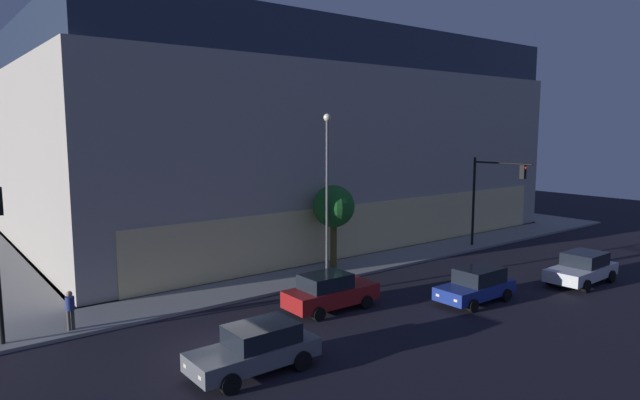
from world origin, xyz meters
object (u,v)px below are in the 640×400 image
object	(u,v)px
pedestrian_waiting	(70,307)
car_grey	(256,348)
street_lamp_sidewalk	(327,176)
traffic_light_far_corner	(491,187)
sidewalk_tree	(334,207)
car_red	(330,292)
modern_building	(274,139)
car_white	(582,268)
car_blue	(476,285)

from	to	relation	value
pedestrian_waiting	car_grey	distance (m)	8.83
car_grey	pedestrian_waiting	bearing A→B (deg)	118.47
street_lamp_sidewalk	traffic_light_far_corner	bearing A→B (deg)	-7.61
sidewalk_tree	car_red	xyz separation A→B (m)	(-4.82, -5.69, -2.90)
modern_building	traffic_light_far_corner	world-z (taller)	modern_building
car_white	modern_building	bearing A→B (deg)	99.08
traffic_light_far_corner	car_grey	world-z (taller)	traffic_light_far_corner
street_lamp_sidewalk	modern_building	bearing A→B (deg)	67.71
traffic_light_far_corner	car_grey	bearing A→B (deg)	-163.72
modern_building	traffic_light_far_corner	distance (m)	18.31
modern_building	pedestrian_waiting	xyz separation A→B (m)	(-20.07, -15.55, -6.48)
car_grey	car_white	bearing A→B (deg)	-4.06
traffic_light_far_corner	sidewalk_tree	world-z (taller)	traffic_light_far_corner
car_blue	modern_building	bearing A→B (deg)	81.82
sidewalk_tree	traffic_light_far_corner	bearing A→B (deg)	-12.22
pedestrian_waiting	car_red	size ratio (longest dim) A/B	0.36
street_lamp_sidewalk	car_red	xyz separation A→B (m)	(-3.66, -4.86, -4.89)
car_white	street_lamp_sidewalk	bearing A→B (deg)	135.75
sidewalk_tree	car_white	world-z (taller)	sidewalk_tree
pedestrian_waiting	car_blue	distance (m)	18.40
modern_building	pedestrian_waiting	bearing A→B (deg)	-142.24
street_lamp_sidewalk	car_grey	bearing A→B (deg)	-139.28
car_white	car_red	bearing A→B (deg)	160.22
car_blue	car_white	bearing A→B (deg)	-11.89
car_blue	car_white	size ratio (longest dim) A/B	0.89
modern_building	traffic_light_far_corner	bearing A→B (deg)	-67.46
street_lamp_sidewalk	car_red	world-z (taller)	street_lamp_sidewalk
street_lamp_sidewalk	car_blue	size ratio (longest dim) A/B	2.11
street_lamp_sidewalk	car_grey	world-z (taller)	street_lamp_sidewalk
street_lamp_sidewalk	car_white	xyz separation A→B (m)	(10.06, -9.80, -4.91)
car_white	pedestrian_waiting	bearing A→B (deg)	159.12
car_white	car_grey	bearing A→B (deg)	175.94
pedestrian_waiting	sidewalk_tree	bearing A→B (deg)	5.53
car_red	car_white	distance (m)	14.58
car_grey	sidewalk_tree	bearing A→B (deg)	40.19
street_lamp_sidewalk	car_red	bearing A→B (deg)	-126.97
pedestrian_waiting	traffic_light_far_corner	bearing A→B (deg)	-2.34
modern_building	street_lamp_sidewalk	world-z (taller)	modern_building
sidewalk_tree	car_grey	distance (m)	14.59
pedestrian_waiting	car_red	world-z (taller)	pedestrian_waiting
modern_building	car_blue	xyz separation A→B (m)	(-3.33, -23.18, -6.77)
modern_building	car_red	world-z (taller)	modern_building
car_grey	traffic_light_far_corner	bearing A→B (deg)	16.28
pedestrian_waiting	car_red	xyz separation A→B (m)	(10.30, -4.23, -0.25)
traffic_light_far_corner	car_red	xyz separation A→B (m)	(-16.69, -3.12, -3.53)
car_blue	car_white	distance (m)	7.44
car_blue	traffic_light_far_corner	bearing A→B (deg)	32.51
sidewalk_tree	car_grey	world-z (taller)	sidewalk_tree
traffic_light_far_corner	modern_building	bearing A→B (deg)	112.54
modern_building	traffic_light_far_corner	size ratio (longest dim) A/B	6.17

